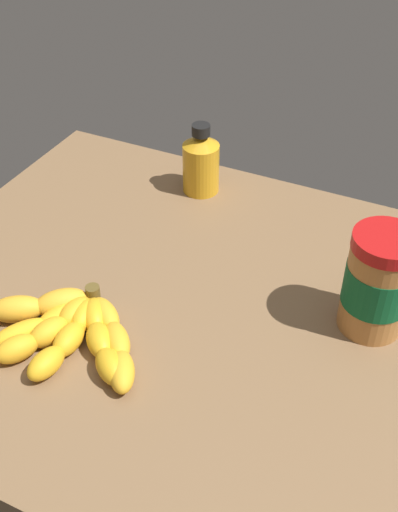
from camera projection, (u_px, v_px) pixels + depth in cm
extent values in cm
cube|color=brown|center=(168.00, 302.00, 90.88)|extent=(78.60, 70.61, 3.16)
ellipsoid|color=gold|center=(61.00, 302.00, 85.92)|extent=(7.83, 7.82, 3.72)
ellipsoid|color=gold|center=(17.00, 309.00, 84.88)|extent=(8.19, 7.08, 3.72)
ellipsoid|color=gold|center=(64.00, 313.00, 84.97)|extent=(5.85, 8.44, 2.85)
ellipsoid|color=gold|center=(20.00, 333.00, 82.03)|extent=(6.63, 8.28, 2.85)
ellipsoid|color=gold|center=(75.00, 312.00, 84.67)|extent=(3.95, 6.12, 3.33)
ellipsoid|color=gold|center=(49.00, 332.00, 81.87)|extent=(5.03, 6.55, 3.33)
ellipsoid|color=gold|center=(17.00, 349.00, 79.60)|extent=(5.86, 6.68, 3.33)
ellipsoid|color=gold|center=(84.00, 315.00, 84.33)|extent=(4.52, 6.36, 3.24)
ellipsoid|color=gold|center=(69.00, 339.00, 80.94)|extent=(3.54, 5.91, 3.24)
ellipsoid|color=gold|center=(46.00, 363.00, 77.81)|extent=(4.00, 6.14, 3.24)
ellipsoid|color=gold|center=(95.00, 315.00, 84.21)|extent=(6.26, 6.80, 3.41)
ellipsoid|color=gold|center=(100.00, 340.00, 80.67)|extent=(6.59, 6.62, 3.41)
ellipsoid|color=gold|center=(111.00, 367.00, 77.30)|extent=(6.79, 6.31, 3.41)
ellipsoid|color=gold|center=(105.00, 315.00, 84.44)|extent=(7.18, 6.39, 3.20)
ellipsoid|color=gold|center=(117.00, 341.00, 80.75)|extent=(6.81, 6.95, 3.20)
ellipsoid|color=gold|center=(122.00, 372.00, 76.82)|extent=(6.19, 7.23, 3.20)
cylinder|color=brown|center=(93.00, 295.00, 87.10)|extent=(2.00, 2.00, 3.00)
cylinder|color=#B27238|center=(377.00, 288.00, 81.24)|extent=(8.55, 8.55, 13.02)
cylinder|color=#0F592D|center=(378.00, 284.00, 80.83)|extent=(8.72, 8.72, 5.86)
cylinder|color=#B71414|center=(388.00, 243.00, 76.55)|extent=(8.75, 8.75, 1.79)
cylinder|color=gold|center=(201.00, 168.00, 108.07)|extent=(6.28, 6.28, 8.76)
cone|color=gold|center=(201.00, 140.00, 104.69)|extent=(6.28, 6.28, 1.94)
cylinder|color=black|center=(201.00, 130.00, 103.50)|extent=(3.08, 3.08, 1.82)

